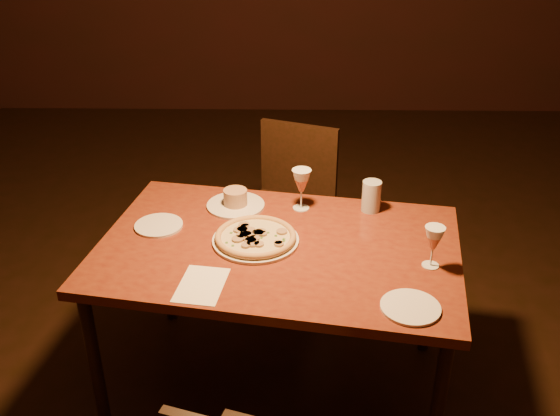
{
  "coord_description": "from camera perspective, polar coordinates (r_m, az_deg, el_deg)",
  "views": [
    {
      "loc": [
        0.12,
        -2.17,
        1.98
      ],
      "look_at": [
        0.09,
        -0.09,
        0.86
      ],
      "focal_mm": 40.0,
      "sensor_mm": 36.0,
      "label": 1
    }
  ],
  "objects": [
    {
      "name": "side_plate_near",
      "position": [
        2.1,
        11.84,
        -8.87
      ],
      "size": [
        0.2,
        0.2,
        0.01
      ],
      "primitive_type": "cylinder",
      "color": "silver",
      "rests_on": "dining_table"
    },
    {
      "name": "ramekin_saucer",
      "position": [
        2.65,
        -4.09,
        0.62
      ],
      "size": [
        0.25,
        0.25,
        0.08
      ],
      "color": "silver",
      "rests_on": "dining_table"
    },
    {
      "name": "pizza_plate",
      "position": [
        2.39,
        -2.25,
        -2.7
      ],
      "size": [
        0.33,
        0.33,
        0.04
      ],
      "color": "silver",
      "rests_on": "dining_table"
    },
    {
      "name": "wine_glass_right",
      "position": [
        2.28,
        13.8,
        -3.47
      ],
      "size": [
        0.07,
        0.07,
        0.16
      ],
      "primitive_type": null,
      "color": "#C97154",
      "rests_on": "dining_table"
    },
    {
      "name": "chair_far",
      "position": [
        3.23,
        0.93,
        0.69
      ],
      "size": [
        0.54,
        0.54,
        0.86
      ],
      "rotation": [
        0.0,
        0.0,
        -0.36
      ],
      "color": "black",
      "rests_on": "floor"
    },
    {
      "name": "wine_glass_far",
      "position": [
        2.6,
        1.96,
        1.71
      ],
      "size": [
        0.08,
        0.08,
        0.18
      ],
      "primitive_type": null,
      "color": "#C97154",
      "rests_on": "dining_table"
    },
    {
      "name": "dining_table",
      "position": [
        2.42,
        -0.16,
        -4.67
      ],
      "size": [
        1.49,
        1.1,
        0.73
      ],
      "rotation": [
        0.0,
        0.0,
        -0.17
      ],
      "color": "brown",
      "rests_on": "floor"
    },
    {
      "name": "side_plate_left",
      "position": [
        2.55,
        -11.03,
        -1.57
      ],
      "size": [
        0.19,
        0.19,
        0.01
      ],
      "primitive_type": "cylinder",
      "color": "silver",
      "rests_on": "dining_table"
    },
    {
      "name": "water_tumbler",
      "position": [
        2.62,
        8.35,
        1.08
      ],
      "size": [
        0.08,
        0.08,
        0.13
      ],
      "primitive_type": "cylinder",
      "color": "#ABB2BB",
      "rests_on": "dining_table"
    },
    {
      "name": "floor",
      "position": [
        2.94,
        -1.7,
        -14.1
      ],
      "size": [
        7.0,
        7.0,
        0.0
      ],
      "primitive_type": "plane",
      "color": "black",
      "rests_on": "ground"
    },
    {
      "name": "menu_card",
      "position": [
        2.18,
        -7.19,
        -6.99
      ],
      "size": [
        0.18,
        0.24,
        0.0
      ],
      "primitive_type": "cube",
      "rotation": [
        0.0,
        0.0,
        -0.15
      ],
      "color": "white",
      "rests_on": "dining_table"
    }
  ]
}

